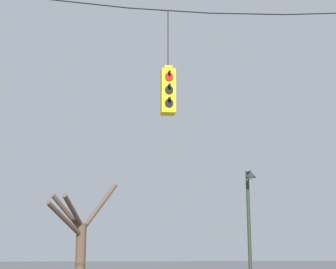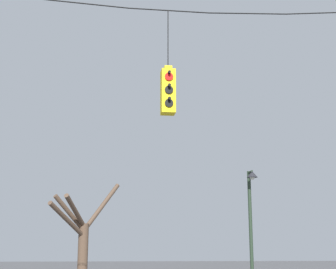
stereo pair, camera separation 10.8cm
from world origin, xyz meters
The scene contains 4 objects.
span_wire centered at (0.00, 0.35, 8.19)m, with size 14.25×0.03×0.61m.
traffic_light_near_left_pole centered at (-0.04, 0.35, 5.87)m, with size 0.34×0.58×2.68m.
street_lamp centered at (3.46, 5.48, 3.14)m, with size 0.36×0.64×4.77m.
bare_tree centered at (-2.29, 9.64, 2.33)m, with size 2.78×3.37×4.96m.
Camera 2 is at (-1.57, -11.47, 2.08)m, focal length 55.00 mm.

